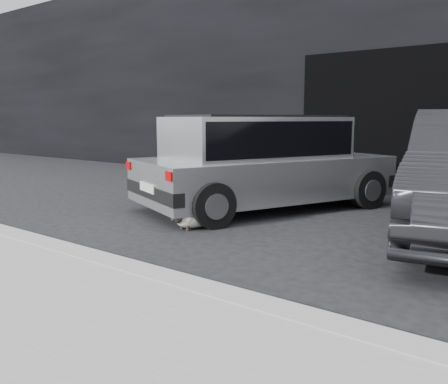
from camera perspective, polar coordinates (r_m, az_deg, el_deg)
The scene contains 7 objects.
ground at distance 6.52m, azimuth 0.58°, elevation -2.74°, with size 80.00×80.00×0.00m, color black.
building_facade at distance 11.52m, azimuth 23.88°, elevation 14.05°, with size 34.00×4.00×5.00m, color black.
garage_opening at distance 9.53m, azimuth 20.46°, elevation 8.24°, with size 4.00×0.10×2.60m, color black.
curb at distance 3.99m, azimuth -10.69°, elevation -9.59°, with size 18.00×0.25×0.12m, color #969690.
silver_hatchback at distance 6.92m, azimuth 4.38°, elevation 4.11°, with size 2.94×4.03×1.36m.
cat_siamese at distance 5.69m, azimuth -3.92°, elevation -3.34°, with size 0.35×0.71×0.25m.
cat_white at distance 5.97m, azimuth -1.72°, elevation -1.98°, with size 0.72×0.56×0.39m.
Camera 1 is at (3.85, -5.10, 1.32)m, focal length 38.00 mm.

